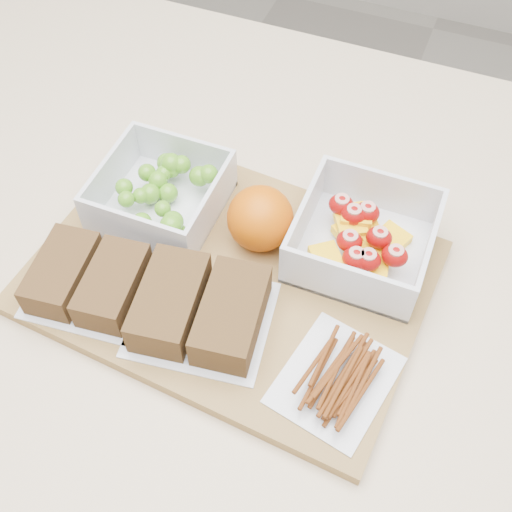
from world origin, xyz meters
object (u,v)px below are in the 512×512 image
(orange, at_px, (260,218))
(sandwich_bag_left, at_px, (88,279))
(pretzel_bag, at_px, (337,374))
(grape_container, at_px, (163,192))
(fruit_container, at_px, (362,240))
(cutting_board, at_px, (230,276))
(sandwich_bag_center, at_px, (200,309))

(orange, distance_m, sandwich_bag_left, 0.20)
(orange, bearing_deg, pretzel_bag, -45.60)
(grape_container, height_order, sandwich_bag_left, grape_container)
(fruit_container, xyz_separation_m, sandwich_bag_left, (-0.26, -0.16, -0.00))
(cutting_board, distance_m, orange, 0.07)
(cutting_board, xyz_separation_m, orange, (0.01, 0.06, 0.05))
(grape_container, relative_size, pretzel_bag, 0.98)
(cutting_board, relative_size, sandwich_bag_center, 2.65)
(sandwich_bag_left, bearing_deg, sandwich_bag_center, 4.24)
(fruit_container, relative_size, orange, 1.95)
(orange, xyz_separation_m, sandwich_bag_left, (-0.14, -0.13, -0.02))
(fruit_container, bearing_deg, sandwich_bag_left, -148.75)
(grape_container, xyz_separation_m, sandwich_bag_left, (-0.02, -0.14, -0.01))
(grape_container, bearing_deg, orange, -1.98)
(sandwich_bag_left, xyz_separation_m, sandwich_bag_center, (0.13, 0.01, 0.00))
(sandwich_bag_left, bearing_deg, grape_container, 81.04)
(cutting_board, relative_size, grape_container, 3.10)
(sandwich_bag_center, relative_size, pretzel_bag, 1.15)
(grape_container, distance_m, pretzel_bag, 0.29)
(pretzel_bag, bearing_deg, grape_container, 151.29)
(sandwich_bag_left, relative_size, pretzel_bag, 0.99)
(grape_container, bearing_deg, sandwich_bag_center, -50.11)
(fruit_container, relative_size, sandwich_bag_center, 0.91)
(sandwich_bag_left, bearing_deg, pretzel_bag, -0.98)
(pretzel_bag, bearing_deg, sandwich_bag_left, 179.02)
(orange, bearing_deg, sandwich_bag_left, -137.71)
(grape_container, height_order, orange, orange)
(orange, bearing_deg, sandwich_bag_center, -98.16)
(cutting_board, height_order, pretzel_bag, pretzel_bag)
(fruit_container, relative_size, pretzel_bag, 1.05)
(cutting_board, height_order, grape_container, grape_container)
(cutting_board, distance_m, pretzel_bag, 0.17)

